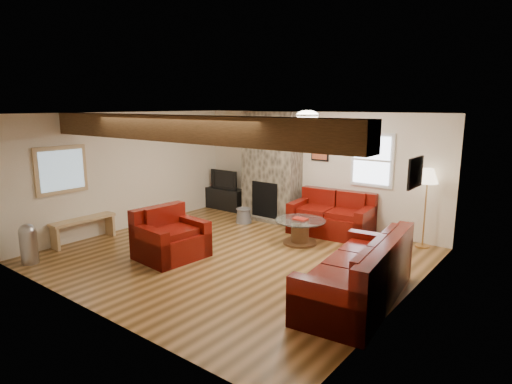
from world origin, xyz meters
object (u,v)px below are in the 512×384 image
(armchair_red, at_px, (171,234))
(coffee_table, at_px, (300,232))
(loveseat, at_px, (331,213))
(floor_lamp, at_px, (427,180))
(sofa_three, at_px, (357,269))
(tv_cabinet, at_px, (226,199))
(television, at_px, (226,179))

(armchair_red, relative_size, coffee_table, 1.11)
(loveseat, distance_m, floor_lamp, 1.99)
(sofa_three, relative_size, coffee_table, 2.39)
(sofa_three, bearing_deg, floor_lamp, 172.90)
(tv_cabinet, relative_size, television, 1.27)
(loveseat, bearing_deg, armchair_red, -122.64)
(armchair_red, xyz_separation_m, tv_cabinet, (-1.64, 3.29, -0.17))
(armchair_red, bearing_deg, floor_lamp, -40.12)
(tv_cabinet, bearing_deg, loveseat, -5.38)
(coffee_table, height_order, floor_lamp, floor_lamp)
(sofa_three, xyz_separation_m, armchair_red, (-3.29, -0.43, -0.01))
(armchair_red, distance_m, television, 3.69)
(loveseat, xyz_separation_m, coffee_table, (-0.17, -0.95, -0.20))
(loveseat, relative_size, television, 1.95)
(coffee_table, distance_m, floor_lamp, 2.54)
(armchair_red, relative_size, floor_lamp, 0.72)
(armchair_red, bearing_deg, tv_cabinet, 31.39)
(sofa_three, height_order, floor_lamp, floor_lamp)
(armchair_red, xyz_separation_m, television, (-1.64, 3.29, 0.34))
(sofa_three, bearing_deg, loveseat, -152.28)
(sofa_three, distance_m, floor_lamp, 3.00)
(sofa_three, xyz_separation_m, tv_cabinet, (-4.93, 2.86, -0.18))
(sofa_three, relative_size, armchair_red, 2.16)
(sofa_three, height_order, coffee_table, sofa_three)
(sofa_three, relative_size, tv_cabinet, 2.18)
(loveseat, distance_m, armchair_red, 3.37)
(loveseat, relative_size, floor_lamp, 1.10)
(armchair_red, xyz_separation_m, floor_lamp, (3.32, 3.31, 0.84))
(coffee_table, bearing_deg, floor_lamp, 33.09)
(floor_lamp, bearing_deg, armchair_red, -135.06)
(loveseat, distance_m, tv_cabinet, 3.20)
(loveseat, height_order, floor_lamp, floor_lamp)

